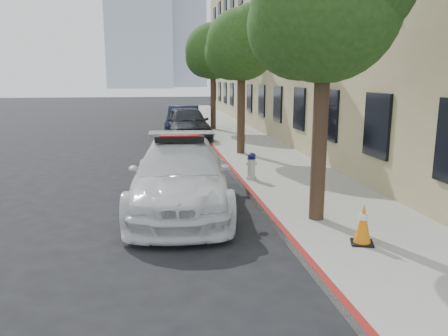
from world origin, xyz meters
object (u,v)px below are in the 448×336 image
Objects in this scene: police_car at (180,175)px; traffic_cone at (363,224)px; parked_car_mid at (187,123)px; fire_hydrant at (251,166)px; parked_car_far at (184,120)px.

police_car is 4.27m from traffic_cone.
parked_car_mid is 6.72× the size of traffic_cone.
police_car is 7.23× the size of fire_hydrant.
traffic_cone is at bearing -77.28° from fire_hydrant.
parked_car_mid is 1.05× the size of parked_car_far.
fire_hydrant is (2.10, 2.00, -0.26)m from police_car.
parked_car_mid is 9.30m from fire_hydrant.
fire_hydrant is 1.07× the size of traffic_cone.
police_car is at bearing -88.30° from parked_car_far.
traffic_cone is at bearing -77.32° from parked_car_far.
traffic_cone is at bearing -85.90° from parked_car_mid.
fire_hydrant is at bearing 47.92° from police_car.
police_car reaches higher than traffic_cone.
traffic_cone is (1.99, -16.44, -0.25)m from parked_car_far.
parked_car_mid is at bearing 89.54° from police_car.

